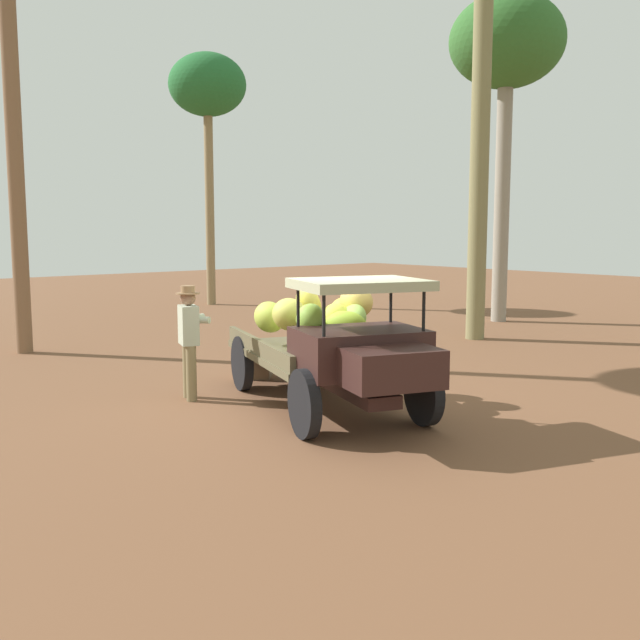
{
  "coord_description": "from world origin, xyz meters",
  "views": [
    {
      "loc": [
        7.51,
        -6.4,
        2.48
      ],
      "look_at": [
        -0.3,
        0.15,
        1.2
      ],
      "focal_mm": 41.15,
      "sensor_mm": 36.0,
      "label": 1
    }
  ],
  "objects": [
    {
      "name": "forest_tree_0",
      "position": [
        -12.95,
        6.12,
        6.78
      ],
      "size": [
        2.44,
        2.44,
        7.92
      ],
      "color": "#8D7752",
      "rests_on": "ground"
    },
    {
      "name": "forest_tree_6",
      "position": [
        -4.32,
        9.73,
        7.02
      ],
      "size": [
        2.94,
        2.94,
        8.39
      ],
      "color": "gray",
      "rests_on": "ground"
    },
    {
      "name": "wooden_crate",
      "position": [
        -2.41,
        0.54,
        0.24
      ],
      "size": [
        0.74,
        0.73,
        0.48
      ],
      "primitive_type": "cube",
      "rotation": [
        0.0,
        0.0,
        2.4
      ],
      "color": "#7D6449",
      "rests_on": "ground"
    },
    {
      "name": "truck",
      "position": [
        0.18,
        0.02,
        0.94
      ],
      "size": [
        4.66,
        2.87,
        1.86
      ],
      "rotation": [
        0.0,
        0.0,
        -0.33
      ],
      "color": "#341D1A",
      "rests_on": "ground"
    },
    {
      "name": "farmer",
      "position": [
        -1.72,
        -1.13,
        0.94
      ],
      "size": [
        0.55,
        0.51,
        1.66
      ],
      "rotation": [
        0.0,
        0.0,
        1.24
      ],
      "color": "olive",
      "rests_on": "ground"
    },
    {
      "name": "ground_plane",
      "position": [
        0.0,
        0.0,
        0.0
      ],
      "size": [
        60.0,
        60.0,
        0.0
      ],
      "primitive_type": "plane",
      "color": "brown"
    }
  ]
}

